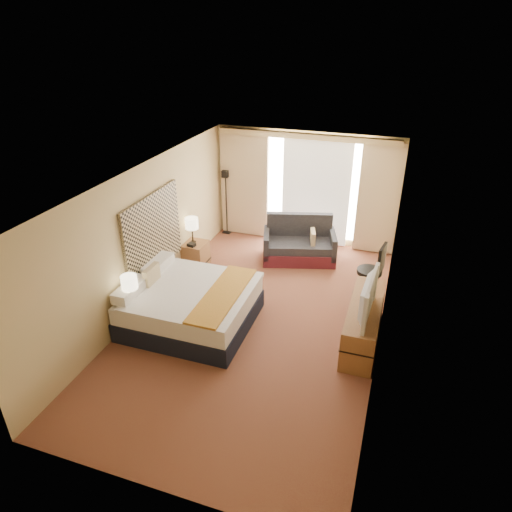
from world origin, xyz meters
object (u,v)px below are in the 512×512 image
(nightstand_left, at_px, (132,320))
(nightstand_right, at_px, (196,255))
(media_dresser, at_px, (363,323))
(lamp_right, at_px, (192,224))
(desk_chair, at_px, (372,274))
(floor_lamp, at_px, (226,189))
(bed, at_px, (190,305))
(television, at_px, (363,296))
(lamp_left, at_px, (129,283))
(loveseat, at_px, (299,246))

(nightstand_left, relative_size, nightstand_right, 1.00)
(media_dresser, bearing_deg, lamp_right, 158.84)
(lamp_right, bearing_deg, desk_chair, -0.22)
(nightstand_right, relative_size, lamp_right, 0.97)
(floor_lamp, bearing_deg, nightstand_right, -89.07)
(bed, bearing_deg, nightstand_left, -143.89)
(bed, xyz_separation_m, television, (2.84, 0.18, 0.66))
(bed, height_order, lamp_right, lamp_right)
(nightstand_left, relative_size, desk_chair, 0.50)
(nightstand_left, xyz_separation_m, lamp_left, (0.04, 0.04, 0.71))
(media_dresser, bearing_deg, bed, -170.96)
(bed, bearing_deg, lamp_right, 114.11)
(nightstand_right, relative_size, television, 0.49)
(loveseat, distance_m, floor_lamp, 2.34)
(nightstand_left, relative_size, floor_lamp, 0.34)
(nightstand_left, distance_m, bed, 1.01)
(floor_lamp, bearing_deg, media_dresser, -41.50)
(nightstand_right, height_order, bed, bed)
(lamp_left, bearing_deg, loveseat, 60.59)
(media_dresser, bearing_deg, nightstand_left, -164.16)
(nightstand_right, distance_m, loveseat, 2.27)
(nightstand_right, xyz_separation_m, lamp_right, (-0.05, -0.00, 0.71))
(bed, xyz_separation_m, lamp_left, (-0.77, -0.55, 0.62))
(lamp_left, relative_size, television, 0.50)
(loveseat, bearing_deg, desk_chair, -48.58)
(nightstand_left, bearing_deg, nightstand_right, 90.00)
(media_dresser, xyz_separation_m, lamp_right, (-3.75, 1.45, 0.64))
(bed, height_order, desk_chair, desk_chair)
(floor_lamp, xyz_separation_m, lamp_right, (-0.02, -1.85, -0.14))
(nightstand_left, distance_m, nightstand_right, 2.50)
(nightstand_left, distance_m, loveseat, 4.08)
(lamp_left, bearing_deg, media_dresser, 15.44)
(floor_lamp, bearing_deg, loveseat, -21.50)
(bed, bearing_deg, nightstand_right, 112.96)
(nightstand_left, bearing_deg, loveseat, 60.42)
(lamp_left, bearing_deg, lamp_right, 91.89)
(desk_chair, xyz_separation_m, television, (-0.03, -1.71, 0.53))
(nightstand_right, height_order, floor_lamp, floor_lamp)
(media_dresser, relative_size, loveseat, 1.04)
(loveseat, relative_size, desk_chair, 1.56)
(bed, xyz_separation_m, lamp_right, (-0.85, 1.91, 0.62))
(media_dresser, relative_size, lamp_left, 3.23)
(media_dresser, distance_m, floor_lamp, 5.04)
(lamp_right, relative_size, television, 0.51)
(nightstand_left, bearing_deg, lamp_right, 91.04)
(desk_chair, height_order, lamp_left, lamp_left)
(floor_lamp, height_order, desk_chair, floor_lamp)
(loveseat, relative_size, lamp_right, 3.03)
(nightstand_right, relative_size, loveseat, 0.32)
(loveseat, relative_size, floor_lamp, 1.08)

